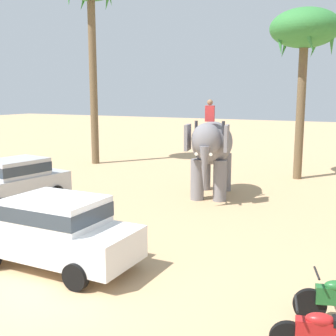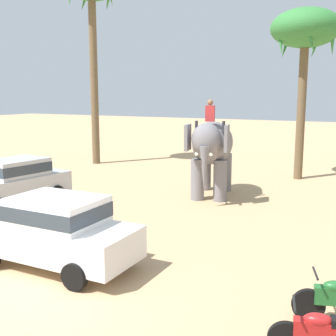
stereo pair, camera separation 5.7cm
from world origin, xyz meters
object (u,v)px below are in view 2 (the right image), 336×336
at_px(car_sedan_foreground, 56,229).
at_px(elephant_with_mahout, 212,147).
at_px(car_parked_far_side, 15,180).
at_px(palm_tree_near_hut, 305,33).
at_px(motorcycle_mid_row, 327,335).

xyz_separation_m(car_sedan_foreground, elephant_with_mahout, (0.66, 8.34, 1.06)).
relative_size(car_parked_far_side, elephant_with_mahout, 1.07).
height_order(elephant_with_mahout, palm_tree_near_hut, palm_tree_near_hut).
bearing_deg(elephant_with_mahout, car_sedan_foreground, -94.50).
bearing_deg(palm_tree_near_hut, car_parked_far_side, -130.65).
relative_size(car_sedan_foreground, motorcycle_mid_row, 2.32).
bearing_deg(car_parked_far_side, car_sedan_foreground, -35.38).
bearing_deg(car_sedan_foreground, car_parked_far_side, 144.62).
xyz_separation_m(car_sedan_foreground, car_parked_far_side, (-5.40, 3.83, 0.00)).
xyz_separation_m(car_parked_far_side, motorcycle_mid_row, (11.69, -4.87, -0.46)).
relative_size(car_parked_far_side, palm_tree_near_hut, 0.54).
bearing_deg(motorcycle_mid_row, elephant_with_mahout, 121.02).
bearing_deg(motorcycle_mid_row, car_parked_far_side, 157.39).
bearing_deg(motorcycle_mid_row, car_sedan_foreground, 170.65).
bearing_deg(palm_tree_near_hut, elephant_with_mahout, -114.26).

